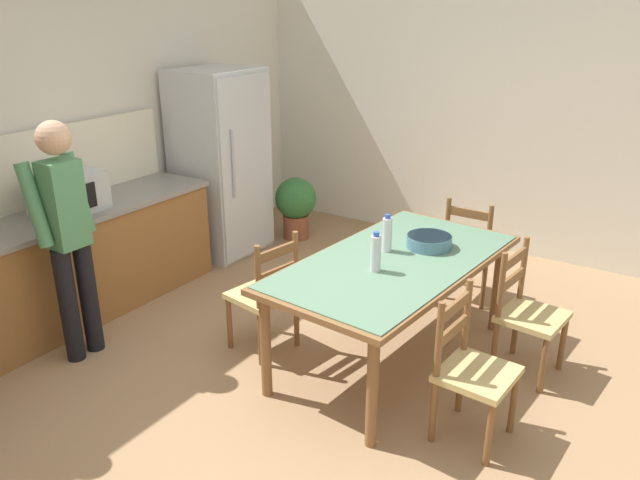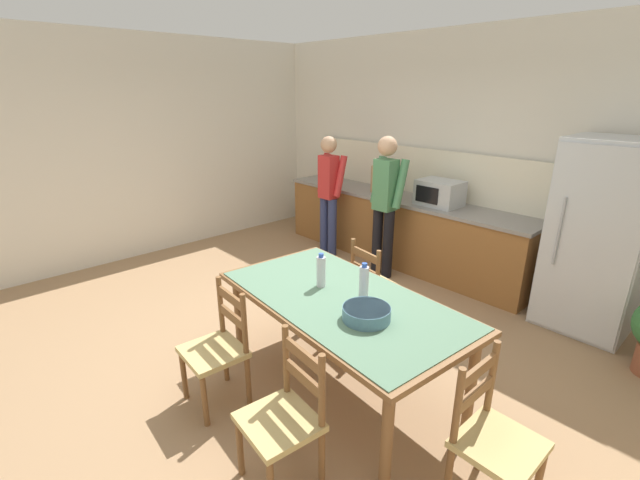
% 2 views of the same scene
% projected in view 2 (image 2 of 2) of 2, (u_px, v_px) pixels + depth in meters
% --- Properties ---
extents(ground_plane, '(8.32, 8.32, 0.00)m').
position_uv_depth(ground_plane, '(304.00, 339.00, 4.00)').
color(ground_plane, '#9E7A56').
extents(wall_back, '(6.52, 0.12, 2.90)m').
position_uv_depth(wall_back, '(468.00, 155.00, 5.22)').
color(wall_back, silver).
rests_on(wall_back, ground).
extents(wall_left, '(0.12, 5.20, 2.90)m').
position_uv_depth(wall_left, '(145.00, 149.00, 5.77)').
color(wall_left, silver).
rests_on(wall_left, ground).
extents(kitchen_counter, '(3.62, 0.66, 0.89)m').
position_uv_depth(kitchen_counter, '(398.00, 228.00, 5.73)').
color(kitchen_counter, brown).
rests_on(kitchen_counter, ground).
extents(counter_splashback, '(3.58, 0.03, 0.60)m').
position_uv_depth(counter_splashback, '(416.00, 170.00, 5.68)').
color(counter_splashback, '#EFE8CB').
rests_on(counter_splashback, kitchen_counter).
extents(refrigerator, '(0.78, 0.73, 1.82)m').
position_uv_depth(refrigerator, '(599.00, 238.00, 3.95)').
color(refrigerator, silver).
rests_on(refrigerator, ground).
extents(microwave, '(0.50, 0.39, 0.30)m').
position_uv_depth(microwave, '(440.00, 193.00, 5.11)').
color(microwave, '#B2B7BC').
rests_on(microwave, kitchen_counter).
extents(paper_bag, '(0.24, 0.16, 0.36)m').
position_uv_depth(paper_bag, '(381.00, 180.00, 5.71)').
color(paper_bag, tan).
rests_on(paper_bag, kitchen_counter).
extents(dining_table, '(2.02, 1.17, 0.78)m').
position_uv_depth(dining_table, '(341.00, 307.00, 3.15)').
color(dining_table, brown).
rests_on(dining_table, ground).
extents(bottle_near_centre, '(0.07, 0.07, 0.27)m').
position_uv_depth(bottle_near_centre, '(321.00, 271.00, 3.26)').
color(bottle_near_centre, silver).
rests_on(bottle_near_centre, dining_table).
extents(bottle_off_centre, '(0.07, 0.07, 0.27)m').
position_uv_depth(bottle_off_centre, '(364.00, 282.00, 3.08)').
color(bottle_off_centre, silver).
rests_on(bottle_off_centre, dining_table).
extents(serving_bowl, '(0.32, 0.32, 0.09)m').
position_uv_depth(serving_bowl, '(366.00, 312.00, 2.81)').
color(serving_bowl, slate).
rests_on(serving_bowl, dining_table).
extents(chair_head_end, '(0.41, 0.43, 0.91)m').
position_uv_depth(chair_head_end, '(493.00, 439.00, 2.30)').
color(chair_head_end, brown).
rests_on(chair_head_end, ground).
extents(chair_side_near_right, '(0.46, 0.44, 0.91)m').
position_uv_depth(chair_side_near_right, '(285.00, 417.00, 2.45)').
color(chair_side_near_right, brown).
rests_on(chair_side_near_right, ground).
extents(chair_side_far_left, '(0.48, 0.46, 0.91)m').
position_uv_depth(chair_side_far_left, '(375.00, 288.00, 4.03)').
color(chair_side_far_left, brown).
rests_on(chair_side_far_left, ground).
extents(chair_side_near_left, '(0.45, 0.43, 0.91)m').
position_uv_depth(chair_side_near_left, '(218.00, 348.00, 3.10)').
color(chair_side_near_left, brown).
rests_on(chair_side_near_left, ground).
extents(person_at_sink, '(0.41, 0.28, 1.63)m').
position_uv_depth(person_at_sink, '(329.00, 190.00, 5.79)').
color(person_at_sink, navy).
rests_on(person_at_sink, ground).
extents(person_at_counter, '(0.43, 0.30, 1.71)m').
position_uv_depth(person_at_counter, '(385.00, 200.00, 5.08)').
color(person_at_counter, black).
rests_on(person_at_counter, ground).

